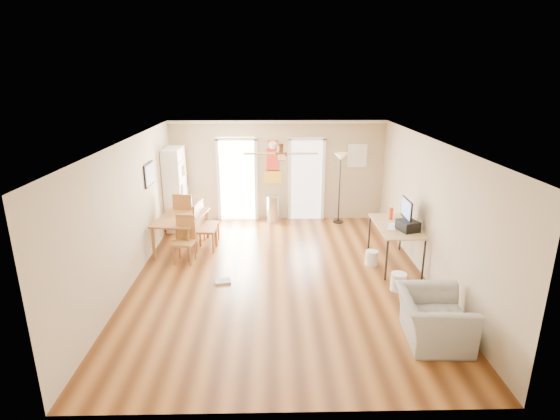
{
  "coord_description": "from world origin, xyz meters",
  "views": [
    {
      "loc": [
        -0.17,
        -7.56,
        3.71
      ],
      "look_at": [
        0.0,
        0.6,
        1.15
      ],
      "focal_mm": 27.9,
      "sensor_mm": 36.0,
      "label": 1
    }
  ],
  "objects_px": {
    "dining_table": "(182,232)",
    "wastebasket_b": "(398,282)",
    "bookshelf": "(175,189)",
    "torchiere_lamp": "(339,189)",
    "wastebasket_a": "(372,258)",
    "printer": "(408,226)",
    "dining_chair_near": "(184,240)",
    "armchair": "(433,318)",
    "trash_can": "(273,209)",
    "dining_chair_right_a": "(209,222)",
    "dining_chair_right_b": "(206,227)",
    "dining_chair_far": "(186,215)",
    "computer_desk": "(394,245)"
  },
  "relations": [
    {
      "from": "dining_chair_right_b",
      "to": "wastebasket_a",
      "type": "bearing_deg",
      "value": -99.49
    },
    {
      "from": "armchair",
      "to": "computer_desk",
      "type": "bearing_deg",
      "value": 0.29
    },
    {
      "from": "dining_chair_far",
      "to": "printer",
      "type": "bearing_deg",
      "value": 164.14
    },
    {
      "from": "dining_chair_far",
      "to": "torchiere_lamp",
      "type": "xyz_separation_m",
      "value": [
        3.76,
        0.95,
        0.37
      ]
    },
    {
      "from": "dining_table",
      "to": "armchair",
      "type": "relative_size",
      "value": 1.35
    },
    {
      "from": "dining_table",
      "to": "wastebasket_b",
      "type": "distance_m",
      "value": 4.73
    },
    {
      "from": "computer_desk",
      "to": "armchair",
      "type": "xyz_separation_m",
      "value": [
        -0.16,
        -2.67,
        -0.06
      ]
    },
    {
      "from": "bookshelf",
      "to": "dining_chair_right_a",
      "type": "distance_m",
      "value": 1.47
    },
    {
      "from": "dining_chair_near",
      "to": "armchair",
      "type": "distance_m",
      "value": 4.98
    },
    {
      "from": "printer",
      "to": "wastebasket_a",
      "type": "distance_m",
      "value": 1.02
    },
    {
      "from": "armchair",
      "to": "wastebasket_b",
      "type": "bearing_deg",
      "value": 5.89
    },
    {
      "from": "bookshelf",
      "to": "printer",
      "type": "distance_m",
      "value": 5.62
    },
    {
      "from": "bookshelf",
      "to": "dining_chair_far",
      "type": "height_order",
      "value": "bookshelf"
    },
    {
      "from": "dining_chair_near",
      "to": "trash_can",
      "type": "bearing_deg",
      "value": 61.84
    },
    {
      "from": "printer",
      "to": "wastebasket_b",
      "type": "relative_size",
      "value": 1.19
    },
    {
      "from": "dining_chair_right_b",
      "to": "computer_desk",
      "type": "height_order",
      "value": "dining_chair_right_b"
    },
    {
      "from": "trash_can",
      "to": "wastebasket_a",
      "type": "bearing_deg",
      "value": -53.59
    },
    {
      "from": "trash_can",
      "to": "wastebasket_b",
      "type": "bearing_deg",
      "value": -59.62
    },
    {
      "from": "dining_table",
      "to": "wastebasket_b",
      "type": "bearing_deg",
      "value": -26.13
    },
    {
      "from": "dining_table",
      "to": "dining_chair_right_b",
      "type": "relative_size",
      "value": 1.4
    },
    {
      "from": "torchiere_lamp",
      "to": "wastebasket_a",
      "type": "bearing_deg",
      "value": -83.9
    },
    {
      "from": "bookshelf",
      "to": "computer_desk",
      "type": "xyz_separation_m",
      "value": [
        4.84,
        -2.3,
        -0.59
      ]
    },
    {
      "from": "computer_desk",
      "to": "dining_chair_far",
      "type": "bearing_deg",
      "value": 159.73
    },
    {
      "from": "dining_table",
      "to": "torchiere_lamp",
      "type": "xyz_separation_m",
      "value": [
        3.73,
        1.66,
        0.55
      ]
    },
    {
      "from": "dining_chair_near",
      "to": "wastebasket_a",
      "type": "relative_size",
      "value": 3.27
    },
    {
      "from": "trash_can",
      "to": "armchair",
      "type": "height_order",
      "value": "armchair"
    },
    {
      "from": "dining_chair_right_a",
      "to": "wastebasket_b",
      "type": "xyz_separation_m",
      "value": [
        3.69,
        -2.42,
        -0.33
      ]
    },
    {
      "from": "wastebasket_b",
      "to": "dining_table",
      "type": "bearing_deg",
      "value": 153.87
    },
    {
      "from": "trash_can",
      "to": "torchiere_lamp",
      "type": "xyz_separation_m",
      "value": [
        1.71,
        -0.05,
        0.56
      ]
    },
    {
      "from": "dining_chair_right_b",
      "to": "trash_can",
      "type": "bearing_deg",
      "value": -34.16
    },
    {
      "from": "dining_chair_far",
      "to": "trash_can",
      "type": "height_order",
      "value": "dining_chair_far"
    },
    {
      "from": "wastebasket_a",
      "to": "torchiere_lamp",
      "type": "bearing_deg",
      "value": 96.1
    },
    {
      "from": "trash_can",
      "to": "torchiere_lamp",
      "type": "bearing_deg",
      "value": -1.83
    },
    {
      "from": "torchiere_lamp",
      "to": "computer_desk",
      "type": "bearing_deg",
      "value": -74.23
    },
    {
      "from": "bookshelf",
      "to": "wastebasket_b",
      "type": "bearing_deg",
      "value": -46.34
    },
    {
      "from": "torchiere_lamp",
      "to": "dining_table",
      "type": "bearing_deg",
      "value": -156.0
    },
    {
      "from": "dining_chair_right_a",
      "to": "wastebasket_b",
      "type": "relative_size",
      "value": 3.03
    },
    {
      "from": "trash_can",
      "to": "wastebasket_b",
      "type": "xyz_separation_m",
      "value": [
        2.22,
        -3.8,
        -0.19
      ]
    },
    {
      "from": "dining_table",
      "to": "computer_desk",
      "type": "xyz_separation_m",
      "value": [
        4.46,
        -0.95,
        0.05
      ]
    },
    {
      "from": "torchiere_lamp",
      "to": "computer_desk",
      "type": "distance_m",
      "value": 2.75
    },
    {
      "from": "dining_chair_near",
      "to": "printer",
      "type": "relative_size",
      "value": 2.52
    },
    {
      "from": "bookshelf",
      "to": "dining_chair_far",
      "type": "xyz_separation_m",
      "value": [
        0.35,
        -0.64,
        -0.47
      ]
    },
    {
      "from": "wastebasket_b",
      "to": "dining_chair_right_b",
      "type": "bearing_deg",
      "value": 152.13
    },
    {
      "from": "dining_chair_right_b",
      "to": "printer",
      "type": "distance_m",
      "value": 4.22
    },
    {
      "from": "dining_chair_near",
      "to": "torchiere_lamp",
      "type": "height_order",
      "value": "torchiere_lamp"
    },
    {
      "from": "dining_chair_near",
      "to": "dining_chair_far",
      "type": "xyz_separation_m",
      "value": [
        -0.23,
        1.5,
        0.06
      ]
    },
    {
      "from": "dining_chair_near",
      "to": "trash_can",
      "type": "distance_m",
      "value": 3.1
    },
    {
      "from": "wastebasket_a",
      "to": "dining_chair_near",
      "type": "bearing_deg",
      "value": 177.1
    },
    {
      "from": "dining_chair_right_b",
      "to": "dining_chair_near",
      "type": "relative_size",
      "value": 1.08
    },
    {
      "from": "bookshelf",
      "to": "torchiere_lamp",
      "type": "distance_m",
      "value": 4.12
    }
  ]
}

